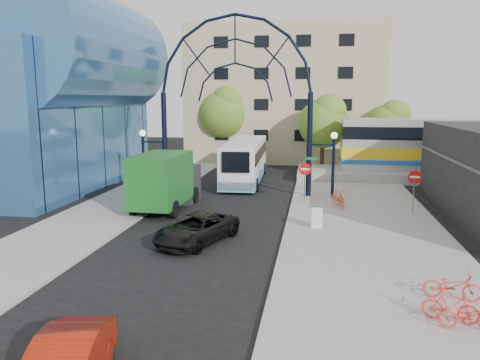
% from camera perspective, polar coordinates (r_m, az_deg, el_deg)
% --- Properties ---
extents(ground, '(120.00, 120.00, 0.00)m').
position_cam_1_polar(ground, '(19.31, -7.86, -10.18)').
color(ground, black).
rests_on(ground, ground).
extents(sidewalk_east, '(8.00, 56.00, 0.12)m').
position_cam_1_polar(sidewalk_east, '(22.42, 15.51, -7.42)').
color(sidewalk_east, gray).
rests_on(sidewalk_east, ground).
extents(plaza_west, '(5.00, 50.00, 0.12)m').
position_cam_1_polar(plaza_west, '(27.00, -17.38, -4.57)').
color(plaza_west, gray).
rests_on(plaza_west, ground).
extents(gateway_arch, '(13.64, 0.44, 12.10)m').
position_cam_1_polar(gateway_arch, '(31.83, -0.60, 13.44)').
color(gateway_arch, black).
rests_on(gateway_arch, ground).
extents(stop_sign, '(0.80, 0.07, 2.50)m').
position_cam_1_polar(stop_sign, '(29.66, 7.92, 0.89)').
color(stop_sign, slate).
rests_on(stop_sign, sidewalk_east).
extents(do_not_enter_sign, '(0.76, 0.07, 2.48)m').
position_cam_1_polar(do_not_enter_sign, '(28.23, 20.49, -0.15)').
color(do_not_enter_sign, slate).
rests_on(do_not_enter_sign, sidewalk_east).
extents(street_name_sign, '(0.70, 0.70, 2.80)m').
position_cam_1_polar(street_name_sign, '(30.23, 8.71, 1.30)').
color(street_name_sign, slate).
rests_on(street_name_sign, sidewalk_east).
extents(sandwich_board, '(0.55, 0.61, 0.99)m').
position_cam_1_polar(sandwich_board, '(24.00, 9.38, -4.35)').
color(sandwich_board, white).
rests_on(sandwich_board, sidewalk_east).
extents(transit_hall, '(16.50, 18.00, 14.50)m').
position_cam_1_polar(transit_hall, '(38.40, -23.75, 9.24)').
color(transit_hall, '#2E5C8E').
rests_on(transit_hall, ground).
extents(apartment_block, '(20.00, 12.10, 14.00)m').
position_cam_1_polar(apartment_block, '(52.38, 5.62, 10.32)').
color(apartment_block, tan).
rests_on(apartment_block, ground).
extents(tree_north_a, '(4.48, 4.48, 7.00)m').
position_cam_1_polar(tree_north_a, '(43.27, 10.26, 7.13)').
color(tree_north_a, '#382314').
rests_on(tree_north_a, ground).
extents(tree_north_b, '(5.12, 5.12, 8.00)m').
position_cam_1_polar(tree_north_b, '(48.15, -1.89, 8.33)').
color(tree_north_b, '#382314').
rests_on(tree_north_b, ground).
extents(tree_north_c, '(4.16, 4.16, 6.50)m').
position_cam_1_polar(tree_north_c, '(45.76, 17.80, 6.54)').
color(tree_north_c, '#382314').
rests_on(tree_north_c, ground).
extents(city_bus, '(3.18, 11.91, 3.24)m').
position_cam_1_polar(city_bus, '(37.67, 0.64, 2.44)').
color(city_bus, white).
rests_on(city_bus, ground).
extents(green_truck, '(2.78, 6.86, 3.43)m').
position_cam_1_polar(green_truck, '(28.48, -8.97, -0.09)').
color(green_truck, black).
rests_on(green_truck, ground).
extents(black_suv, '(3.72, 5.21, 1.32)m').
position_cam_1_polar(black_suv, '(21.82, -5.30, -5.93)').
color(black_suv, black).
rests_on(black_suv, ground).
extents(bike_near_a, '(0.91, 1.71, 0.85)m').
position_cam_1_polar(bike_near_a, '(28.86, 12.20, -2.42)').
color(bike_near_a, orange).
rests_on(bike_near_a, sidewalk_east).
extents(bike_near_b, '(1.17, 1.73, 1.01)m').
position_cam_1_polar(bike_near_b, '(29.25, 11.84, -2.08)').
color(bike_near_b, orange).
rests_on(bike_near_b, sidewalk_east).
extents(bike_far_a, '(1.62, 0.57, 0.85)m').
position_cam_1_polar(bike_far_a, '(15.22, 26.06, -14.62)').
color(bike_far_a, red).
rests_on(bike_far_a, sidewalk_east).
extents(bike_far_b, '(1.65, 0.88, 0.96)m').
position_cam_1_polar(bike_far_b, '(15.48, 24.31, -13.84)').
color(bike_far_b, red).
rests_on(bike_far_b, sidewalk_east).
extents(bike_far_c, '(1.87, 0.87, 0.95)m').
position_cam_1_polar(bike_far_c, '(17.06, 24.47, -11.65)').
color(bike_far_c, red).
rests_on(bike_far_c, sidewalk_east).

